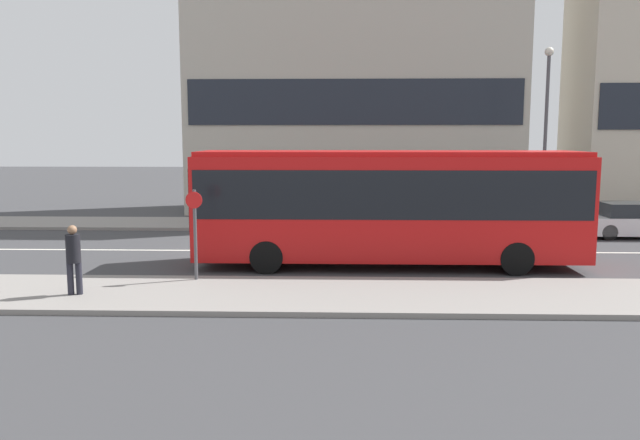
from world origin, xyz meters
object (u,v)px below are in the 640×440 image
(bus_stop_sign, at_px, (195,227))
(parked_car_0, at_px, (638,221))
(city_bus, at_px, (388,201))
(pedestrian_near_stop, at_px, (74,255))
(street_lamp, at_px, (546,120))

(bus_stop_sign, bearing_deg, parked_car_0, 28.28)
(parked_car_0, distance_m, bus_stop_sign, 17.67)
(city_bus, distance_m, parked_car_0, 11.87)
(city_bus, xyz_separation_m, bus_stop_sign, (-5.29, -2.54, -0.46))
(city_bus, xyz_separation_m, pedestrian_near_stop, (-7.86, -4.22, -0.91))
(pedestrian_near_stop, xyz_separation_m, street_lamp, (14.88, 11.67, 3.51))
(parked_car_0, height_order, street_lamp, street_lamp)
(city_bus, distance_m, pedestrian_near_stop, 8.96)
(parked_car_0, xyz_separation_m, street_lamp, (-3.23, 1.64, 3.95))
(pedestrian_near_stop, bearing_deg, bus_stop_sign, -156.86)
(city_bus, height_order, street_lamp, street_lamp)
(street_lamp, bearing_deg, bus_stop_sign, -140.93)
(pedestrian_near_stop, bearing_deg, city_bus, -161.79)
(city_bus, xyz_separation_m, parked_car_0, (10.25, 5.82, -1.36))
(parked_car_0, bearing_deg, street_lamp, 153.10)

